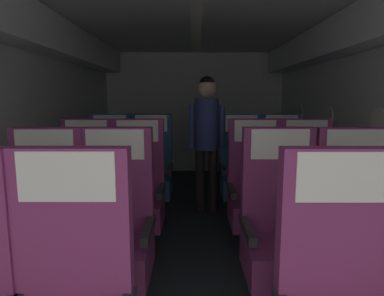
# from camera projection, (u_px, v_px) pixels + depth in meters

# --- Properties ---
(ground) EXTENTS (3.54, 6.91, 0.02)m
(ground) POSITION_uv_depth(u_px,v_px,m) (198.00, 247.00, 3.12)
(ground) COLOR #23282D
(fuselage_shell) EXTENTS (3.42, 6.56, 2.27)m
(fuselage_shell) POSITION_uv_depth(u_px,v_px,m) (198.00, 74.00, 3.15)
(fuselage_shell) COLOR silver
(fuselage_shell) RESTS_ON ground
(seat_b_left_window) EXTENTS (0.51, 0.49, 1.19)m
(seat_b_left_window) POSITION_uv_depth(u_px,v_px,m) (45.00, 235.00, 2.16)
(seat_b_left_window) COLOR #38383D
(seat_b_left_window) RESTS_ON ground
(seat_b_left_aisle) EXTENTS (0.51, 0.49, 1.19)m
(seat_b_left_aisle) POSITION_uv_depth(u_px,v_px,m) (116.00, 234.00, 2.17)
(seat_b_left_aisle) COLOR #38383D
(seat_b_left_aisle) RESTS_ON ground
(seat_b_right_aisle) EXTENTS (0.51, 0.49, 1.19)m
(seat_b_right_aisle) POSITION_uv_depth(u_px,v_px,m) (357.00, 235.00, 2.15)
(seat_b_right_aisle) COLOR #38383D
(seat_b_right_aisle) RESTS_ON ground
(seat_b_right_window) EXTENTS (0.51, 0.49, 1.19)m
(seat_b_right_window) POSITION_uv_depth(u_px,v_px,m) (281.00, 234.00, 2.17)
(seat_b_right_window) COLOR #38383D
(seat_b_right_window) RESTS_ON ground
(seat_c_left_window) EXTENTS (0.51, 0.49, 1.19)m
(seat_c_left_window) POSITION_uv_depth(u_px,v_px,m) (87.00, 195.00, 3.06)
(seat_c_left_window) COLOR #38383D
(seat_c_left_window) RESTS_ON ground
(seat_c_left_aisle) EXTENTS (0.51, 0.49, 1.19)m
(seat_c_left_aisle) POSITION_uv_depth(u_px,v_px,m) (138.00, 195.00, 3.05)
(seat_c_left_aisle) COLOR #38383D
(seat_c_left_aisle) RESTS_ON ground
(seat_c_right_aisle) EXTENTS (0.51, 0.49, 1.19)m
(seat_c_right_aisle) POSITION_uv_depth(u_px,v_px,m) (307.00, 195.00, 3.06)
(seat_c_right_aisle) COLOR #38383D
(seat_c_right_aisle) RESTS_ON ground
(seat_c_right_window) EXTENTS (0.51, 0.49, 1.19)m
(seat_c_right_window) POSITION_uv_depth(u_px,v_px,m) (256.00, 195.00, 3.06)
(seat_c_right_window) COLOR #38383D
(seat_c_right_window) RESTS_ON ground
(seat_d_left_window) EXTENTS (0.51, 0.49, 1.19)m
(seat_d_left_window) POSITION_uv_depth(u_px,v_px,m) (111.00, 173.00, 3.94)
(seat_d_left_window) COLOR #38383D
(seat_d_left_window) RESTS_ON ground
(seat_d_left_aisle) EXTENTS (0.51, 0.49, 1.19)m
(seat_d_left_aisle) POSITION_uv_depth(u_px,v_px,m) (152.00, 173.00, 3.95)
(seat_d_left_aisle) COLOR #38383D
(seat_d_left_aisle) RESTS_ON ground
(seat_d_right_aisle) EXTENTS (0.51, 0.49, 1.19)m
(seat_d_right_aisle) POSITION_uv_depth(u_px,v_px,m) (283.00, 173.00, 3.95)
(seat_d_right_aisle) COLOR #38383D
(seat_d_right_aisle) RESTS_ON ground
(seat_d_right_window) EXTENTS (0.51, 0.49, 1.19)m
(seat_d_right_window) POSITION_uv_depth(u_px,v_px,m) (242.00, 173.00, 3.95)
(seat_d_right_window) COLOR #38383D
(seat_d_right_window) RESTS_ON ground
(flight_attendant) EXTENTS (0.43, 0.28, 1.64)m
(flight_attendant) POSITION_uv_depth(u_px,v_px,m) (208.00, 130.00, 3.92)
(flight_attendant) COLOR black
(flight_attendant) RESTS_ON ground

